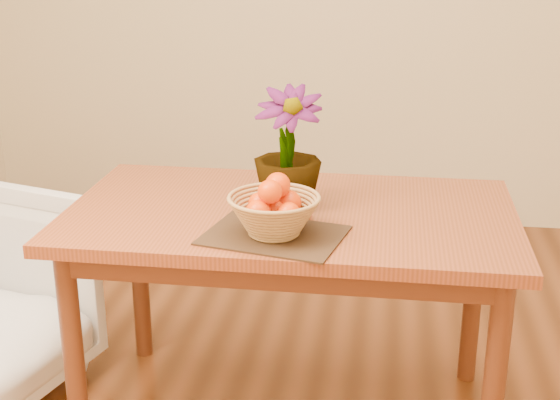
# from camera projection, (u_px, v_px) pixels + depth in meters

# --- Properties ---
(table) EXTENTS (1.40, 0.80, 0.75)m
(table) POSITION_uv_depth(u_px,v_px,m) (291.00, 235.00, 2.47)
(table) COLOR brown
(table) RESTS_ON floor
(placemat) EXTENTS (0.44, 0.36, 0.01)m
(placemat) POSITION_uv_depth(u_px,v_px,m) (274.00, 235.00, 2.23)
(placemat) COLOR #322112
(placemat) RESTS_ON table
(wicker_basket) EXTENTS (0.27, 0.27, 0.11)m
(wicker_basket) POSITION_uv_depth(u_px,v_px,m) (274.00, 217.00, 2.21)
(wicker_basket) COLOR #AA7E47
(wicker_basket) RESTS_ON placemat
(orange_pile) EXTENTS (0.16, 0.17, 0.13)m
(orange_pile) POSITION_uv_depth(u_px,v_px,m) (274.00, 202.00, 2.20)
(orange_pile) COLOR #D24B03
(orange_pile) RESTS_ON wicker_basket
(potted_plant) EXTENTS (0.23, 0.23, 0.38)m
(potted_plant) POSITION_uv_depth(u_px,v_px,m) (288.00, 149.00, 2.41)
(potted_plant) COLOR #123F12
(potted_plant) RESTS_ON table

